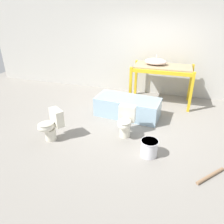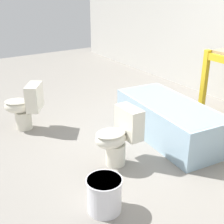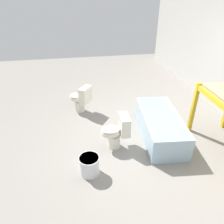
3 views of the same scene
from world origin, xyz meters
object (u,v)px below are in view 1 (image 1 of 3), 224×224
bathtub_main (128,106)px  toilet_far (126,122)px  sink_basin (156,62)px  toilet_near (51,125)px  bucket_white (149,148)px

bathtub_main → toilet_far: 0.94m
sink_basin → toilet_near: bearing=-124.1°
sink_basin → bathtub_main: 1.52m
bucket_white → toilet_near: bearing=-179.3°
bathtub_main → toilet_near: size_ratio=2.54×
sink_basin → bucket_white: sink_basin is taller
sink_basin → toilet_far: sink_basin is taller
sink_basin → bathtub_main: bearing=-113.7°
toilet_near → toilet_far: 1.57m
toilet_near → bucket_white: toilet_near is taller
toilet_near → toilet_far: (1.45, 0.58, 0.00)m
toilet_far → bucket_white: toilet_far is taller
toilet_near → bucket_white: (2.05, 0.03, -0.17)m
sink_basin → toilet_near: sink_basin is taller
toilet_near → toilet_far: bearing=56.7°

